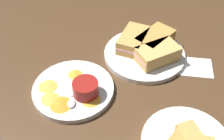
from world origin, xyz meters
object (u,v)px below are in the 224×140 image
object	(u,v)px
plate_sandwich_main	(144,54)
ramekin_light_gravy	(86,88)
spoon_by_dark_ramekin	(140,53)
plate_chips_companion	(73,89)
sandwich_half_near	(158,54)
sandwich_half_extra	(133,40)
ramekin_dark_sauce	(133,39)
spoon_by_gravy_ramekin	(72,100)
sandwich_half_far	(155,40)

from	to	relation	value
plate_sandwich_main	ramekin_light_gravy	distance (cm)	25.52
spoon_by_dark_ramekin	plate_chips_companion	world-z (taller)	spoon_by_dark_ramekin
sandwich_half_near	sandwich_half_extra	bearing A→B (deg)	-52.35
sandwich_half_near	ramekin_dark_sauce	bearing A→B (deg)	-57.23
plate_sandwich_main	spoon_by_gravy_ramekin	size ratio (longest dim) A/B	2.65
ramekin_dark_sauce	ramekin_light_gravy	size ratio (longest dim) A/B	1.07
sandwich_half_far	plate_chips_companion	distance (cm)	31.84
spoon_by_dark_ramekin	spoon_by_gravy_ramekin	bearing A→B (deg)	36.70
sandwich_half_extra	spoon_by_dark_ramekin	xyz separation A→B (cm)	(-1.32, 4.56, -2.04)
sandwich_half_near	sandwich_half_far	world-z (taller)	same
plate_sandwich_main	spoon_by_gravy_ramekin	distance (cm)	29.77
sandwich_half_far	ramekin_dark_sauce	xyz separation A→B (cm)	(6.81, -2.14, -0.54)
sandwich_half_near	ramekin_dark_sauce	xyz separation A→B (cm)	(5.90, -9.16, -0.54)
plate_sandwich_main	sandwich_half_extra	distance (cm)	5.94
ramekin_dark_sauce	plate_chips_companion	bearing A→B (deg)	40.15
sandwich_half_far	spoon_by_gravy_ramekin	distance (cm)	34.81
sandwich_half_extra	spoon_by_gravy_ramekin	world-z (taller)	sandwich_half_extra
sandwich_half_extra	plate_chips_companion	xyz separation A→B (cm)	(20.63, 16.35, -3.20)
sandwich_half_near	spoon_by_dark_ramekin	distance (cm)	6.20
ramekin_dark_sauce	ramekin_light_gravy	distance (cm)	26.87
plate_sandwich_main	ramekin_dark_sauce	size ratio (longest dim) A/B	3.43
spoon_by_gravy_ramekin	plate_chips_companion	bearing A→B (deg)	-95.68
sandwich_half_near	spoon_by_dark_ramekin	bearing A→B (deg)	-35.11
sandwich_half_near	sandwich_half_far	size ratio (longest dim) A/B	1.00
plate_sandwich_main	spoon_by_gravy_ramekin	xyz separation A→B (cm)	(24.18, 17.32, 1.16)
sandwich_half_extra	ramekin_light_gravy	bearing A→B (deg)	48.41
sandwich_half_far	ramekin_dark_sauce	distance (cm)	7.16
sandwich_half_near	spoon_by_gravy_ramekin	bearing A→B (deg)	26.13
ramekin_light_gravy	ramekin_dark_sauce	bearing A→B (deg)	-130.18
sandwich_half_extra	ramekin_light_gravy	world-z (taller)	sandwich_half_extra
plate_sandwich_main	sandwich_half_far	xyz separation A→B (cm)	(-3.96, -3.06, 3.20)
ramekin_dark_sauce	sandwich_half_near	bearing A→B (deg)	122.77
spoon_by_dark_ramekin	ramekin_light_gravy	bearing A→B (deg)	38.61
sandwich_half_far	sandwich_half_extra	bearing A→B (deg)	-7.35
sandwich_half_extra	ramekin_dark_sauce	bearing A→B (deg)	-99.87
ramekin_light_gravy	sandwich_half_far	bearing A→B (deg)	-142.71
ramekin_dark_sauce	sandwich_half_extra	bearing A→B (deg)	80.13
sandwich_half_far	spoon_by_dark_ramekin	world-z (taller)	sandwich_half_far
sandwich_half_near	sandwich_half_far	bearing A→B (deg)	-97.35
plate_sandwich_main	ramekin_dark_sauce	world-z (taller)	ramekin_dark_sauce
sandwich_half_far	spoon_by_dark_ramekin	xyz separation A→B (cm)	(5.70, 3.65, -2.04)
spoon_by_dark_ramekin	ramekin_light_gravy	world-z (taller)	ramekin_light_gravy
plate_sandwich_main	sandwich_half_near	size ratio (longest dim) A/B	1.78
sandwich_half_far	sandwich_half_extra	world-z (taller)	same
sandwich_half_extra	ramekin_light_gravy	size ratio (longest dim) A/B	2.10
sandwich_half_extra	ramekin_dark_sauce	world-z (taller)	sandwich_half_extra
sandwich_half_extra	spoon_by_gravy_ramekin	distance (cm)	30.06
sandwich_half_near	spoon_by_dark_ramekin	size ratio (longest dim) A/B	1.49
spoon_by_dark_ramekin	plate_chips_companion	bearing A→B (deg)	28.24
ramekin_dark_sauce	ramekin_light_gravy	bearing A→B (deg)	49.82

